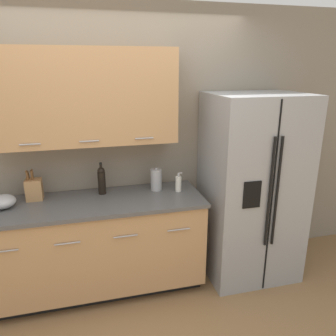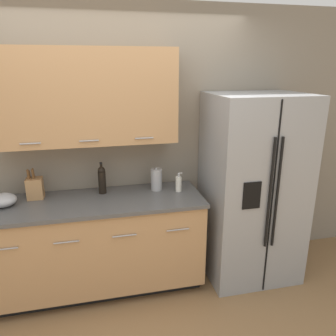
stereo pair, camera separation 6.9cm
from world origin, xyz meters
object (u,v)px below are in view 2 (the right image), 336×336
at_px(soap_dispenser, 179,184).
at_px(mixing_bowl, 4,200).
at_px(steel_canister, 156,179).
at_px(knife_block, 35,188).
at_px(wine_bottle, 102,179).
at_px(refrigerator, 252,189).

distance_m(soap_dispenser, mixing_bowl, 1.53).
bearing_deg(steel_canister, soap_dispenser, -24.64).
bearing_deg(knife_block, wine_bottle, -0.35).
xyz_separation_m(knife_block, mixing_bowl, (-0.24, -0.12, -0.05)).
bearing_deg(refrigerator, wine_bottle, 171.70).
xyz_separation_m(knife_block, soap_dispenser, (1.29, -0.12, -0.03)).
xyz_separation_m(refrigerator, soap_dispenser, (-0.72, 0.09, 0.08)).
xyz_separation_m(knife_block, steel_canister, (1.10, -0.03, 0.00)).
distance_m(knife_block, soap_dispenser, 1.30).
xyz_separation_m(refrigerator, knife_block, (-2.01, 0.21, 0.10)).
bearing_deg(refrigerator, soap_dispenser, 172.68).
bearing_deg(knife_block, steel_canister, -1.51).
height_order(refrigerator, knife_block, refrigerator).
distance_m(refrigerator, wine_bottle, 1.44).
height_order(knife_block, mixing_bowl, knife_block).
bearing_deg(steel_canister, refrigerator, -11.27).
relative_size(knife_block, wine_bottle, 0.94).
relative_size(refrigerator, wine_bottle, 6.04).
relative_size(refrigerator, steel_canister, 8.17).
height_order(knife_block, soap_dispenser, knife_block).
bearing_deg(mixing_bowl, soap_dispenser, 0.17).
bearing_deg(steel_canister, mixing_bowl, -175.96).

